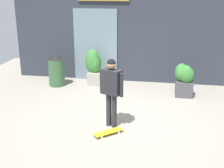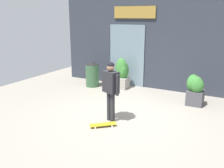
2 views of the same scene
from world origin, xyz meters
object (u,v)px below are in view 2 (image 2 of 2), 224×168
(planter_box_right, at_px, (195,89))
(skateboard, at_px, (103,124))
(skateboarder, at_px, (111,85))
(trash_bin, at_px, (92,74))
(planter_box_left, at_px, (122,73))

(planter_box_right, bearing_deg, skateboard, -122.07)
(skateboarder, xyz_separation_m, trash_bin, (-2.44, 2.83, -0.53))
(skateboard, bearing_deg, planter_box_right, -164.39)
(skateboarder, xyz_separation_m, skateboard, (0.01, -0.46, -1.01))
(skateboarder, height_order, trash_bin, skateboarder)
(planter_box_right, height_order, trash_bin, trash_bin)
(skateboarder, bearing_deg, trash_bin, -116.40)
(planter_box_left, height_order, trash_bin, planter_box_left)
(planter_box_left, xyz_separation_m, planter_box_right, (3.05, -0.66, -0.08))
(planter_box_right, relative_size, trash_bin, 0.96)
(planter_box_left, bearing_deg, planter_box_right, -12.25)
(planter_box_left, distance_m, planter_box_right, 3.12)
(skateboarder, bearing_deg, planter_box_left, -136.84)
(skateboard, relative_size, trash_bin, 0.62)
(skateboarder, height_order, planter_box_right, skateboarder)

